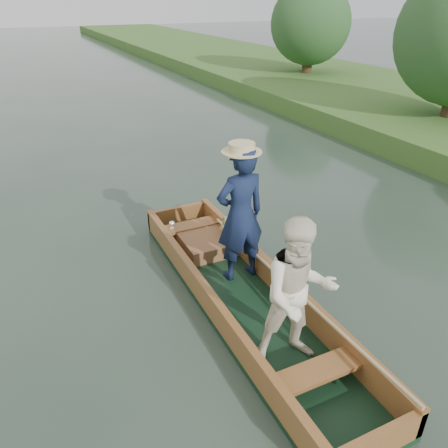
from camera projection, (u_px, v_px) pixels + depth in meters
name	position (u px, v px, depth m)	size (l,w,h in m)	color
ground	(243.00, 305.00, 5.86)	(120.00, 120.00, 0.00)	#283D30
trees_far	(252.00, 43.00, 11.41)	(22.01, 12.49, 4.59)	#47331E
punt	(256.00, 267.00, 5.44)	(1.14, 5.01, 2.04)	black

